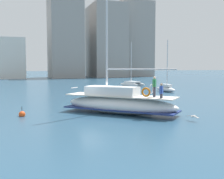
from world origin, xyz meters
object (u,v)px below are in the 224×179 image
object	(u,v)px
moored_catamaran	(132,83)
main_sailboat	(119,102)
mooring_buoy	(22,114)
seagull	(193,116)
moored_sloop_near	(166,88)

from	to	relation	value
moored_catamaran	main_sailboat	bearing A→B (deg)	-114.89
mooring_buoy	seagull	bearing A→B (deg)	-27.87
mooring_buoy	main_sailboat	bearing A→B (deg)	-9.01
moored_sloop_near	moored_catamaran	xyz separation A→B (m)	(-0.43, 11.75, 0.06)
main_sailboat	seagull	world-z (taller)	main_sailboat
main_sailboat	moored_catamaran	xyz separation A→B (m)	(12.95, 27.91, -0.32)
main_sailboat	mooring_buoy	size ratio (longest dim) A/B	15.19
moored_catamaran	mooring_buoy	distance (m)	33.64
seagull	mooring_buoy	distance (m)	12.68
main_sailboat	moored_catamaran	distance (m)	30.77
moored_sloop_near	moored_catamaran	world-z (taller)	moored_catamaran
main_sailboat	moored_sloop_near	size ratio (longest dim) A/B	1.68
moored_catamaran	mooring_buoy	xyz separation A→B (m)	(-20.43, -26.72, -0.44)
main_sailboat	moored_sloop_near	world-z (taller)	main_sailboat
moored_sloop_near	moored_catamaran	size ratio (longest dim) A/B	0.93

